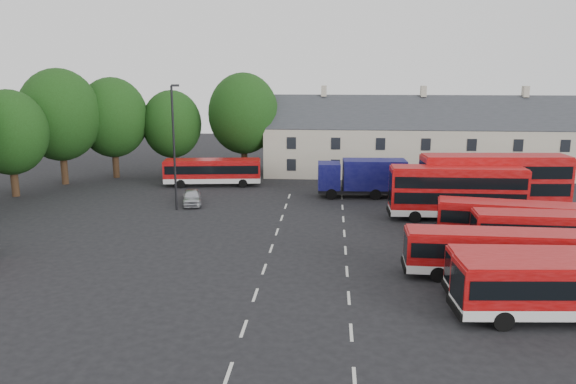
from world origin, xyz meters
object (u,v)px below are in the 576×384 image
Objects in this scene: bus_row_a at (569,285)px; silver_car at (192,197)px; bus_dd_south at (457,190)px; box_truck at (363,176)px; lamppost at (174,144)px.

bus_row_a is 32.40m from silver_car.
silver_car is (-22.39, 3.52, -1.77)m from bus_dd_south.
bus_dd_south reaches higher than bus_row_a.
box_truck is 15.99m from silver_car.
bus_dd_south is at bearing -50.15° from box_truck.
bus_dd_south is at bearing -3.59° from lamppost.
bus_dd_south is 10.43m from box_truck.
box_truck reaches higher than silver_car.
lamppost is at bearing -125.32° from silver_car.
silver_car is at bearing -167.27° from box_truck.
lamppost reaches higher than bus_row_a.
silver_car is 5.46m from lamppost.
box_truck is at bearing 21.07° from lamppost.
lamppost reaches higher than bus_dd_south.
bus_dd_south is 22.74m from silver_car.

